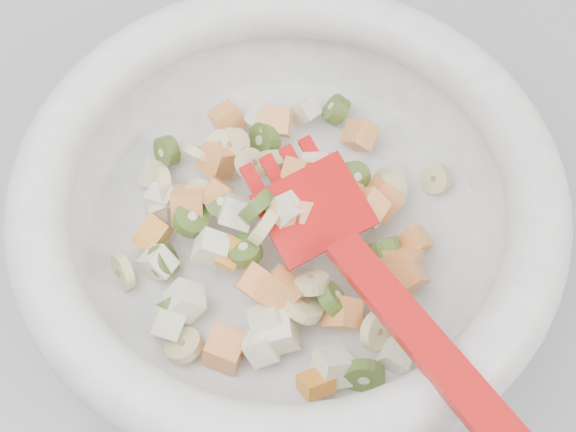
% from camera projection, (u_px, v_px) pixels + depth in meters
% --- Properties ---
extents(counter, '(2.00, 0.60, 0.90)m').
position_uv_depth(counter, '(373.00, 407.00, 0.99)').
color(counter, '#96979B').
rests_on(counter, ground).
extents(mixing_bowl, '(0.40, 0.37, 0.13)m').
position_uv_depth(mixing_bowl, '(288.00, 210.00, 0.55)').
color(mixing_bowl, white).
rests_on(mixing_bowl, counter).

